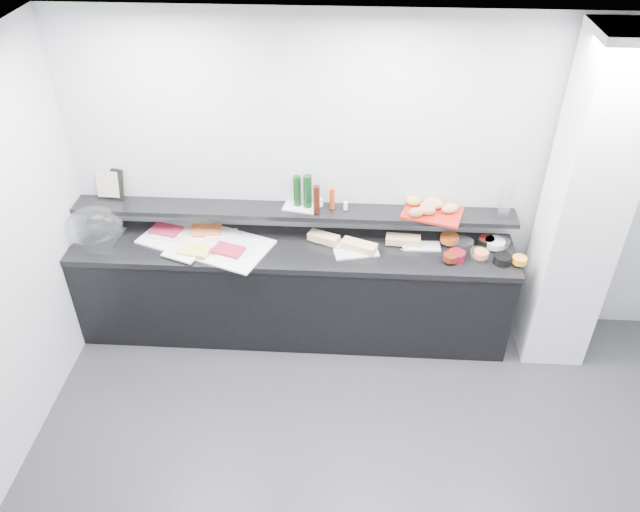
# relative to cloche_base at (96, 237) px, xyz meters

# --- Properties ---
(ground) EXTENTS (5.00, 5.00, 0.00)m
(ground) POSITION_rel_cloche_base_xyz_m (2.32, -1.72, -0.92)
(ground) COLOR #2D2D30
(ground) RESTS_ON ground
(back_wall) EXTENTS (5.00, 0.02, 2.70)m
(back_wall) POSITION_rel_cloche_base_xyz_m (2.32, 0.28, 0.43)
(back_wall) COLOR #B6B9BD
(back_wall) RESTS_ON ground
(ceiling) EXTENTS (5.00, 5.00, 0.00)m
(ceiling) POSITION_rel_cloche_base_xyz_m (2.32, -1.72, 1.78)
(ceiling) COLOR white
(ceiling) RESTS_ON back_wall
(column) EXTENTS (0.50, 0.50, 2.70)m
(column) POSITION_rel_cloche_base_xyz_m (3.82, -0.07, 0.43)
(column) COLOR white
(column) RESTS_ON ground
(buffet_cabinet) EXTENTS (3.60, 0.60, 0.85)m
(buffet_cabinet) POSITION_rel_cloche_base_xyz_m (1.62, -0.02, -0.50)
(buffet_cabinet) COLOR black
(buffet_cabinet) RESTS_ON ground
(counter_top) EXTENTS (3.62, 0.62, 0.05)m
(counter_top) POSITION_rel_cloche_base_xyz_m (1.62, -0.02, -0.05)
(counter_top) COLOR black
(counter_top) RESTS_ON buffet_cabinet
(wall_shelf) EXTENTS (3.60, 0.25, 0.04)m
(wall_shelf) POSITION_rel_cloche_base_xyz_m (1.62, 0.16, 0.21)
(wall_shelf) COLOR black
(wall_shelf) RESTS_ON back_wall
(cloche_base) EXTENTS (0.46, 0.33, 0.04)m
(cloche_base) POSITION_rel_cloche_base_xyz_m (0.00, 0.00, 0.00)
(cloche_base) COLOR silver
(cloche_base) RESTS_ON counter_top
(cloche_dome) EXTENTS (0.55, 0.46, 0.34)m
(cloche_dome) POSITION_rel_cloche_base_xyz_m (0.01, -0.00, 0.11)
(cloche_dome) COLOR silver
(cloche_dome) RESTS_ON cloche_base
(linen_runner) EXTENTS (1.17, 0.85, 0.01)m
(linen_runner) POSITION_rel_cloche_base_xyz_m (0.91, -0.00, -0.01)
(linen_runner) COLOR white
(linen_runner) RESTS_ON counter_top
(platter_meat_a) EXTENTS (0.37, 0.28, 0.01)m
(platter_meat_a) POSITION_rel_cloche_base_xyz_m (0.63, 0.08, 0.00)
(platter_meat_a) COLOR white
(platter_meat_a) RESTS_ON linen_runner
(food_meat_a) EXTENTS (0.28, 0.22, 0.02)m
(food_meat_a) POSITION_rel_cloche_base_xyz_m (0.56, 0.10, 0.02)
(food_meat_a) COLOR maroon
(food_meat_a) RESTS_ON platter_meat_a
(platter_salmon) EXTENTS (0.28, 0.21, 0.01)m
(platter_salmon) POSITION_rel_cloche_base_xyz_m (1.03, 0.07, 0.00)
(platter_salmon) COLOR white
(platter_salmon) RESTS_ON linen_runner
(food_salmon) EXTENTS (0.25, 0.17, 0.02)m
(food_salmon) POSITION_rel_cloche_base_xyz_m (0.90, 0.12, 0.02)
(food_salmon) COLOR orange
(food_salmon) RESTS_ON platter_salmon
(platter_cheese) EXTENTS (0.33, 0.27, 0.01)m
(platter_cheese) POSITION_rel_cloche_base_xyz_m (0.77, -0.19, 0.00)
(platter_cheese) COLOR white
(platter_cheese) RESTS_ON linen_runner
(food_cheese) EXTENTS (0.27, 0.20, 0.02)m
(food_cheese) POSITION_rel_cloche_base_xyz_m (0.86, -0.17, 0.02)
(food_cheese) COLOR #EAD75B
(food_cheese) RESTS_ON platter_cheese
(platter_meat_b) EXTENTS (0.41, 0.35, 0.01)m
(platter_meat_b) POSITION_rel_cloche_base_xyz_m (1.19, -0.13, 0.00)
(platter_meat_b) COLOR white
(platter_meat_b) RESTS_ON linen_runner
(food_meat_b) EXTENTS (0.28, 0.22, 0.02)m
(food_meat_b) POSITION_rel_cloche_base_xyz_m (1.13, -0.15, 0.02)
(food_meat_b) COLOR maroon
(food_meat_b) RESTS_ON platter_meat_b
(sandwich_plate_left) EXTENTS (0.34, 0.25, 0.01)m
(sandwich_plate_left) POSITION_rel_cloche_base_xyz_m (1.91, 0.08, -0.01)
(sandwich_plate_left) COLOR white
(sandwich_plate_left) RESTS_ON counter_top
(sandwich_food_left) EXTENTS (0.27, 0.18, 0.06)m
(sandwich_food_left) POSITION_rel_cloche_base_xyz_m (1.88, 0.06, 0.02)
(sandwich_food_left) COLOR #D9B372
(sandwich_food_left) RESTS_ON sandwich_plate_left
(tongs_left) EXTENTS (0.16, 0.01, 0.01)m
(tongs_left) POSITION_rel_cloche_base_xyz_m (1.89, 0.02, -0.00)
(tongs_left) COLOR silver
(tongs_left) RESTS_ON sandwich_plate_left
(sandwich_plate_mid) EXTENTS (0.38, 0.23, 0.01)m
(sandwich_plate_mid) POSITION_rel_cloche_base_xyz_m (2.15, -0.08, -0.01)
(sandwich_plate_mid) COLOR silver
(sandwich_plate_mid) RESTS_ON counter_top
(sandwich_food_mid) EXTENTS (0.30, 0.21, 0.06)m
(sandwich_food_mid) POSITION_rel_cloche_base_xyz_m (2.17, -0.04, 0.02)
(sandwich_food_mid) COLOR tan
(sandwich_food_mid) RESTS_ON sandwich_plate_mid
(tongs_mid) EXTENTS (0.16, 0.03, 0.01)m
(tongs_mid) POSITION_rel_cloche_base_xyz_m (2.06, -0.07, -0.00)
(tongs_mid) COLOR #B6B7BD
(tongs_mid) RESTS_ON sandwich_plate_mid
(sandwich_plate_right) EXTENTS (0.31, 0.14, 0.01)m
(sandwich_plate_right) POSITION_rel_cloche_base_xyz_m (2.67, 0.04, -0.01)
(sandwich_plate_right) COLOR white
(sandwich_plate_right) RESTS_ON counter_top
(sandwich_food_right) EXTENTS (0.29, 0.13, 0.06)m
(sandwich_food_right) POSITION_rel_cloche_base_xyz_m (2.52, 0.07, 0.02)
(sandwich_food_right) COLOR tan
(sandwich_food_right) RESTS_ON sandwich_plate_right
(tongs_right) EXTENTS (0.14, 0.09, 0.01)m
(tongs_right) POSITION_rel_cloche_base_xyz_m (2.56, 0.01, -0.00)
(tongs_right) COLOR #AFB1B6
(tongs_right) RESTS_ON sandwich_plate_right
(bowl_glass_fruit) EXTENTS (0.17, 0.17, 0.07)m
(bowl_glass_fruit) POSITION_rel_cloche_base_xyz_m (3.01, 0.05, 0.02)
(bowl_glass_fruit) COLOR white
(bowl_glass_fruit) RESTS_ON counter_top
(fill_glass_fruit) EXTENTS (0.18, 0.18, 0.05)m
(fill_glass_fruit) POSITION_rel_cloche_base_xyz_m (2.90, 0.11, 0.03)
(fill_glass_fruit) COLOR #DD5B1E
(fill_glass_fruit) RESTS_ON bowl_glass_fruit
(bowl_black_jam) EXTENTS (0.19, 0.19, 0.07)m
(bowl_black_jam) POSITION_rel_cloche_base_xyz_m (3.19, 0.10, 0.02)
(bowl_black_jam) COLOR black
(bowl_black_jam) RESTS_ON counter_top
(fill_black_jam) EXTENTS (0.16, 0.16, 0.05)m
(fill_black_jam) POSITION_rel_cloche_base_xyz_m (3.20, 0.10, 0.03)
(fill_black_jam) COLOR #5C130D
(fill_black_jam) RESTS_ON bowl_black_jam
(bowl_glass_cream) EXTENTS (0.19, 0.19, 0.07)m
(bowl_glass_cream) POSITION_rel_cloche_base_xyz_m (3.30, 0.08, 0.02)
(bowl_glass_cream) COLOR white
(bowl_glass_cream) RESTS_ON counter_top
(fill_glass_cream) EXTENTS (0.20, 0.20, 0.05)m
(fill_glass_cream) POSITION_rel_cloche_base_xyz_m (3.26, 0.06, 0.03)
(fill_glass_cream) COLOR silver
(fill_glass_cream) RESTS_ON bowl_glass_cream
(bowl_red_jam) EXTENTS (0.15, 0.15, 0.07)m
(bowl_red_jam) POSITION_rel_cloche_base_xyz_m (2.93, -0.11, 0.02)
(bowl_red_jam) COLOR maroon
(bowl_red_jam) RESTS_ON counter_top
(fill_red_jam) EXTENTS (0.12, 0.12, 0.05)m
(fill_red_jam) POSITION_rel_cloche_base_xyz_m (2.88, -0.15, 0.03)
(fill_red_jam) COLOR #551A0C
(fill_red_jam) RESTS_ON bowl_red_jam
(bowl_glass_salmon) EXTENTS (0.20, 0.20, 0.07)m
(bowl_glass_salmon) POSITION_rel_cloche_base_xyz_m (3.12, -0.09, 0.02)
(bowl_glass_salmon) COLOR white
(bowl_glass_salmon) RESTS_ON counter_top
(fill_glass_salmon) EXTENTS (0.15, 0.15, 0.05)m
(fill_glass_salmon) POSITION_rel_cloche_base_xyz_m (3.13, -0.09, 0.03)
(fill_glass_salmon) COLOR orange
(fill_glass_salmon) RESTS_ON bowl_glass_salmon
(bowl_black_fruit) EXTENTS (0.16, 0.16, 0.07)m
(bowl_black_fruit) POSITION_rel_cloche_base_xyz_m (3.29, -0.14, 0.02)
(bowl_black_fruit) COLOR black
(bowl_black_fruit) RESTS_ON counter_top
(fill_black_fruit) EXTENTS (0.14, 0.14, 0.05)m
(fill_black_fruit) POSITION_rel_cloche_base_xyz_m (3.41, -0.16, 0.03)
(fill_black_fruit) COLOR orange
(fill_black_fruit) RESTS_ON bowl_black_fruit
(framed_print) EXTENTS (0.21, 0.14, 0.26)m
(framed_print) POSITION_rel_cloche_base_xyz_m (0.13, 0.26, 0.36)
(framed_print) COLOR black
(framed_print) RESTS_ON wall_shelf
(print_art) EXTENTS (0.19, 0.06, 0.22)m
(print_art) POSITION_rel_cloche_base_xyz_m (0.09, 0.24, 0.36)
(print_art) COLOR tan
(print_art) RESTS_ON framed_print
(condiment_tray) EXTENTS (0.29, 0.21, 0.01)m
(condiment_tray) POSITION_rel_cloche_base_xyz_m (1.68, 0.19, 0.24)
(condiment_tray) COLOR white
(condiment_tray) RESTS_ON wall_shelf
(bottle_green_a) EXTENTS (0.07, 0.07, 0.26)m
(bottle_green_a) POSITION_rel_cloche_base_xyz_m (1.66, 0.21, 0.37)
(bottle_green_a) COLOR black
(bottle_green_a) RESTS_ON condiment_tray
(bottle_brown) EXTENTS (0.06, 0.06, 0.24)m
(bottle_brown) POSITION_rel_cloche_base_xyz_m (1.82, 0.10, 0.36)
(bottle_brown) COLOR black
(bottle_brown) RESTS_ON condiment_tray
(bottle_green_b) EXTENTS (0.07, 0.07, 0.28)m
(bottle_green_b) POSITION_rel_cloche_base_xyz_m (1.74, 0.19, 0.38)
(bottle_green_b) COLOR black
(bottle_green_b) RESTS_ON condiment_tray
(bottle_hot) EXTENTS (0.05, 0.05, 0.18)m
(bottle_hot) POSITION_rel_cloche_base_xyz_m (1.94, 0.17, 0.33)
(bottle_hot) COLOR #C0350D
(bottle_hot) RESTS_ON condiment_tray
(shaker_salt) EXTENTS (0.04, 0.04, 0.07)m
(shaker_salt) POSITION_rel_cloche_base_xyz_m (1.85, 0.20, 0.28)
(shaker_salt) COLOR white
(shaker_salt) RESTS_ON condiment_tray
(shaker_pepper) EXTENTS (0.04, 0.04, 0.07)m
(shaker_pepper) POSITION_rel_cloche_base_xyz_m (2.05, 0.16, 0.28)
(shaker_pepper) COLOR white
(shaker_pepper) RESTS_ON condiment_tray
(bread_tray) EXTENTS (0.53, 0.44, 0.02)m
(bread_tray) POSITION_rel_cloche_base_xyz_m (2.75, 0.15, 0.24)
(bread_tray) COLOR #AF1D12
(bread_tray) RESTS_ON wall_shelf
(bread_roll_nw) EXTENTS (0.14, 0.11, 0.08)m
(bread_roll_nw) POSITION_rel_cloche_base_xyz_m (2.59, 0.24, 0.29)
(bread_roll_nw) COLOR gold
(bread_roll_nw) RESTS_ON bread_tray
(bread_roll_n) EXTENTS (0.14, 0.09, 0.08)m
(bread_roll_n) POSITION_rel_cloche_base_xyz_m (2.77, 0.20, 0.29)
(bread_roll_n) COLOR tan
(bread_roll_n) RESTS_ON bread_tray
(bread_roll_ne) EXTENTS (0.17, 0.13, 0.08)m
(bread_roll_ne) POSITION_rel_cloche_base_xyz_m (2.75, 0.23, 0.29)
(bread_roll_ne) COLOR tan
(bread_roll_ne) RESTS_ON bread_tray
(bread_roll_sw) EXTENTS (0.13, 0.10, 0.08)m
(bread_roll_sw) POSITION_rel_cloche_base_xyz_m (2.61, 0.07, 0.29)
(bread_roll_sw) COLOR #AD6A42
(bread_roll_sw) RESTS_ON bread_tray
(bread_roll_s) EXTENTS (0.15, 0.10, 0.08)m
(bread_roll_s) POSITION_rel_cloche_base_xyz_m (2.69, 0.11, 0.29)
(bread_roll_s) COLOR #B07343
(bread_roll_s) RESTS_ON bread_tray
(bread_roll_midw) EXTENTS (0.14, 0.11, 0.08)m
(bread_roll_midw) POSITION_rel_cloche_base_xyz_m (2.71, 0.17, 0.29)
(bread_roll_midw) COLOR tan
(bread_roll_midw) RESTS_ON bread_tray
(bread_roll_mide) EXTENTS (0.17, 0.14, 0.08)m
(bread_roll_mide) POSITION_rel_cloche_base_xyz_m (2.88, 0.15, 0.29)
(bread_roll_mide) COLOR tan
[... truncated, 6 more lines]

